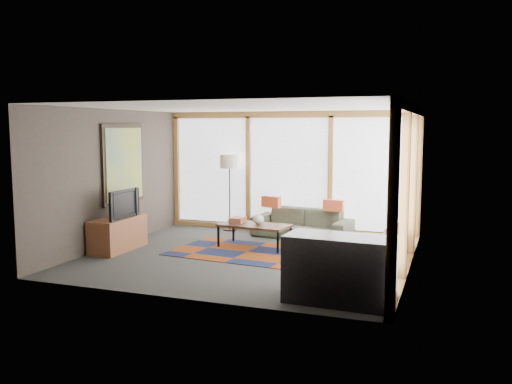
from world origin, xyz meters
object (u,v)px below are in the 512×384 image
(floor_lamp, at_px, (230,193))
(tv_console, at_px, (118,234))
(coffee_table, at_px, (254,236))
(bookshelf, at_px, (394,246))
(sofa, at_px, (302,223))
(television, at_px, (120,204))
(bar_counter, at_px, (339,269))

(floor_lamp, xyz_separation_m, tv_console, (-1.18, -2.51, -0.53))
(coffee_table, height_order, bookshelf, bookshelf)
(sofa, height_order, tv_console, tv_console)
(coffee_table, height_order, television, television)
(bar_counter, bearing_deg, sofa, 114.86)
(floor_lamp, bearing_deg, tv_console, -115.19)
(sofa, height_order, floor_lamp, floor_lamp)
(sofa, distance_m, bar_counter, 4.17)
(tv_console, bearing_deg, coffee_table, 25.31)
(floor_lamp, distance_m, bar_counter, 5.26)
(floor_lamp, height_order, bookshelf, floor_lamp)
(sofa, relative_size, tv_console, 1.66)
(television, height_order, bar_counter, television)
(floor_lamp, xyz_separation_m, bar_counter, (3.26, -4.11, -0.40))
(bookshelf, bearing_deg, tv_console, -168.84)
(sofa, height_order, bar_counter, bar_counter)
(television, distance_m, bar_counter, 4.65)
(sofa, distance_m, bookshelf, 2.38)
(tv_console, height_order, television, television)
(sofa, distance_m, coffee_table, 1.33)
(coffee_table, bearing_deg, tv_console, -154.69)
(sofa, distance_m, floor_lamp, 1.81)
(floor_lamp, relative_size, bar_counter, 1.21)
(bookshelf, distance_m, tv_console, 4.97)
(bar_counter, bearing_deg, bookshelf, 83.37)
(tv_console, bearing_deg, television, -18.48)
(tv_console, bearing_deg, bookshelf, 11.16)
(sofa, height_order, coffee_table, sofa)
(sofa, xyz_separation_m, bar_counter, (1.55, -3.87, 0.14))
(coffee_table, xyz_separation_m, bar_counter, (2.15, -2.68, 0.22))
(bar_counter, bearing_deg, television, 163.22)
(floor_lamp, relative_size, tv_console, 1.37)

